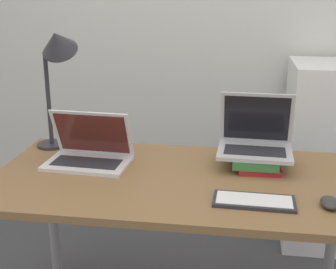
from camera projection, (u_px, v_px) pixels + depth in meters
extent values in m
cube|color=silver|center=(205.00, 9.00, 2.90)|extent=(8.00, 0.05, 2.70)
cube|color=brown|center=(179.00, 181.00, 1.90)|extent=(1.52, 0.78, 0.03)
cylinder|color=gray|center=(53.00, 214.00, 2.42)|extent=(0.05, 0.05, 0.73)
cylinder|color=gray|center=(332.00, 235.00, 2.23)|extent=(0.05, 0.05, 0.73)
cube|color=silver|center=(88.00, 163.00, 2.02)|extent=(0.37, 0.25, 0.02)
cube|color=#232328|center=(86.00, 162.00, 2.01)|extent=(0.30, 0.14, 0.00)
cube|color=silver|center=(92.00, 133.00, 2.05)|extent=(0.36, 0.11, 0.22)
cube|color=#4C1E19|center=(92.00, 134.00, 2.05)|extent=(0.32, 0.10, 0.19)
cube|color=maroon|center=(258.00, 164.00, 2.01)|extent=(0.18, 0.25, 0.02)
cube|color=#33753D|center=(255.00, 158.00, 1.98)|extent=(0.19, 0.22, 0.04)
cube|color=#B2B2B7|center=(255.00, 152.00, 1.98)|extent=(0.32, 0.25, 0.02)
cube|color=#232328|center=(255.00, 151.00, 1.97)|extent=(0.26, 0.13, 0.00)
cube|color=#B2B2B7|center=(256.00, 118.00, 2.03)|extent=(0.31, 0.07, 0.23)
cube|color=black|center=(256.00, 119.00, 2.02)|extent=(0.28, 0.06, 0.20)
cube|color=#28282D|center=(254.00, 201.00, 1.67)|extent=(0.30, 0.14, 0.01)
cube|color=silver|center=(254.00, 199.00, 1.67)|extent=(0.27, 0.11, 0.00)
ellipsoid|color=#2D2D2D|center=(330.00, 203.00, 1.64)|extent=(0.07, 0.10, 0.03)
cylinder|color=#28282D|center=(52.00, 145.00, 2.26)|extent=(0.14, 0.14, 0.01)
cylinder|color=#28282D|center=(48.00, 99.00, 2.19)|extent=(0.02, 0.02, 0.44)
cone|color=#28282D|center=(57.00, 42.00, 2.05)|extent=(0.16, 0.19, 0.17)
cube|color=white|center=(336.00, 156.00, 2.73)|extent=(0.58, 0.48, 1.08)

